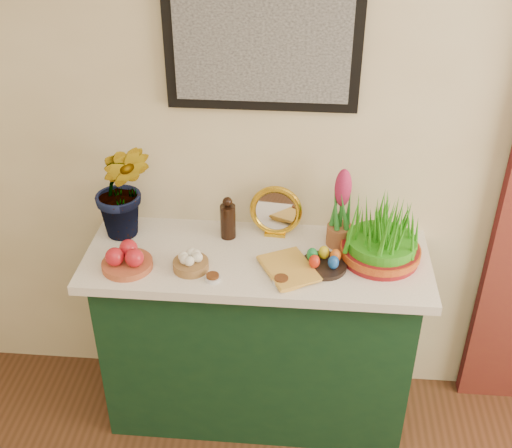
{
  "coord_description": "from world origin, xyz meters",
  "views": [
    {
      "loc": [
        0.0,
        -0.12,
        2.4
      ],
      "look_at": [
        -0.18,
        1.95,
        1.07
      ],
      "focal_mm": 45.0,
      "sensor_mm": 36.0,
      "label": 1
    }
  ],
  "objects_px": {
    "book": "(268,274)",
    "wheatgrass_sabzeh": "(382,235)",
    "mirror": "(276,211)",
    "sideboard": "(257,340)",
    "hyacinth_green": "(121,174)"
  },
  "relations": [
    {
      "from": "hyacinth_green",
      "to": "wheatgrass_sabzeh",
      "type": "relative_size",
      "value": 1.81
    },
    {
      "from": "book",
      "to": "wheatgrass_sabzeh",
      "type": "bearing_deg",
      "value": -7.08
    },
    {
      "from": "hyacinth_green",
      "to": "sideboard",
      "type": "bearing_deg",
      "value": -11.22
    },
    {
      "from": "mirror",
      "to": "book",
      "type": "height_order",
      "value": "mirror"
    },
    {
      "from": "hyacinth_green",
      "to": "wheatgrass_sabzeh",
      "type": "height_order",
      "value": "hyacinth_green"
    },
    {
      "from": "hyacinth_green",
      "to": "wheatgrass_sabzeh",
      "type": "distance_m",
      "value": 1.07
    },
    {
      "from": "sideboard",
      "to": "book",
      "type": "distance_m",
      "value": 0.51
    },
    {
      "from": "sideboard",
      "to": "hyacinth_green",
      "type": "relative_size",
      "value": 2.25
    },
    {
      "from": "mirror",
      "to": "wheatgrass_sabzeh",
      "type": "relative_size",
      "value": 0.7
    },
    {
      "from": "wheatgrass_sabzeh",
      "to": "book",
      "type": "bearing_deg",
      "value": -159.9
    },
    {
      "from": "book",
      "to": "wheatgrass_sabzeh",
      "type": "height_order",
      "value": "wheatgrass_sabzeh"
    },
    {
      "from": "book",
      "to": "wheatgrass_sabzeh",
      "type": "relative_size",
      "value": 0.74
    },
    {
      "from": "mirror",
      "to": "wheatgrass_sabzeh",
      "type": "bearing_deg",
      "value": -19.57
    },
    {
      "from": "sideboard",
      "to": "mirror",
      "type": "bearing_deg",
      "value": 69.01
    },
    {
      "from": "hyacinth_green",
      "to": "book",
      "type": "distance_m",
      "value": 0.72
    }
  ]
}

